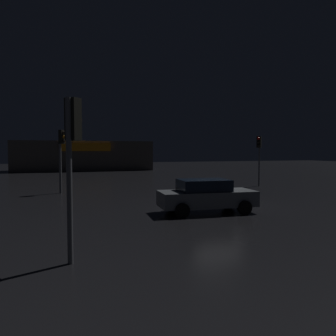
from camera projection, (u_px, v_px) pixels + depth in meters
ground_plane at (214, 204)px, 17.07m from camera, size 120.00×120.00×0.00m
store_building at (83, 156)px, 45.91m from camera, size 18.25×6.54×4.01m
traffic_signal_main at (259, 148)px, 25.26m from camera, size 0.42×0.42×3.82m
traffic_signal_opposite at (61, 149)px, 21.08m from camera, size 0.42×0.42×4.05m
traffic_signal_cross_right at (72, 143)px, 7.96m from camera, size 0.42×0.42×3.99m
car_near at (206, 195)px, 14.53m from camera, size 4.32×2.16×1.47m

